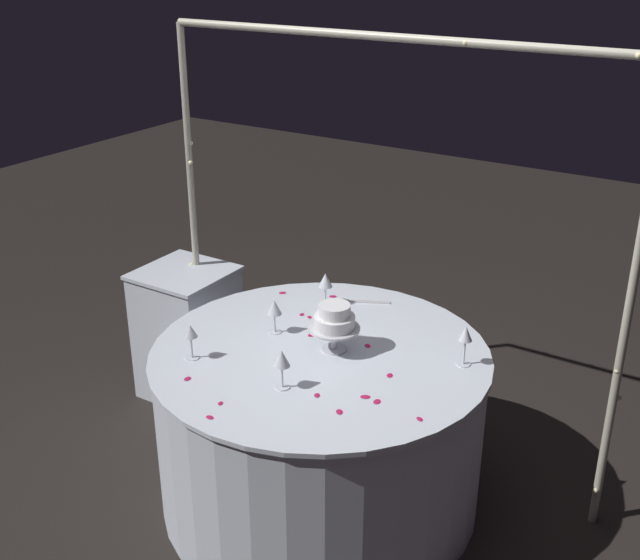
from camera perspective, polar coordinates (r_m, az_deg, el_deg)
The scene contains 27 objects.
ground_plane at distance 3.82m, azimuth -0.00°, elevation -15.19°, with size 12.00×12.00×0.00m, color black.
decorative_arch at distance 3.56m, azimuth 4.33°, elevation 6.65°, with size 2.30×0.06×2.02m.
main_table at distance 3.59m, azimuth -0.00°, elevation -10.48°, with size 1.46×1.46×0.76m.
side_table at distance 4.45m, azimuth -9.49°, elevation -3.73°, with size 0.47×0.47×0.74m.
tiered_cake at distance 3.34m, azimuth 1.05°, elevation -2.93°, with size 0.22×0.22×0.21m.
wine_glass_0 at distance 3.50m, azimuth -3.32°, elevation -2.04°, with size 0.07×0.07×0.16m.
wine_glass_1 at distance 3.08m, azimuth -2.78°, elevation -5.77°, with size 0.07×0.07×0.17m.
wine_glass_2 at distance 3.33m, azimuth -9.32°, elevation -3.80°, with size 0.06×0.06×0.16m.
wine_glass_3 at distance 3.29m, azimuth 10.44°, elevation -4.00°, with size 0.06×0.06×0.18m.
wine_glass_4 at distance 3.75m, azimuth 0.39°, elevation -0.11°, with size 0.07×0.07×0.17m.
cake_knife at distance 3.84m, azimuth 2.59°, elevation -1.53°, with size 0.27×0.15×0.01m.
rose_petal_0 at distance 3.06m, azimuth -7.19°, elevation -8.81°, with size 0.03×0.02×0.00m, color #C61951.
rose_petal_1 at distance 3.89m, azimuth 0.93°, elevation -1.19°, with size 0.04×0.03×0.00m, color #C61951.
rose_petal_2 at distance 3.06m, azimuth 4.12°, elevation -8.73°, with size 0.04×0.03×0.00m, color #C61951.
rose_petal_3 at distance 3.23m, azimuth 5.04°, elevation -6.86°, with size 0.03×0.02×0.00m, color #C61951.
rose_petal_4 at distance 2.99m, azimuth 1.39°, elevation -9.47°, with size 0.04×0.03×0.00m, color #C61951.
rose_petal_5 at distance 2.97m, azimuth 7.18°, elevation -9.91°, with size 0.03×0.02×0.00m, color #C61951.
rose_petal_6 at distance 3.08m, azimuth 3.27°, elevation -8.40°, with size 0.04×0.03×0.00m, color #C61951.
rose_petal_7 at distance 3.71m, azimuth -1.33°, elevation -2.50°, with size 0.03×0.02×0.00m, color #C61951.
rose_petal_8 at distance 2.99m, azimuth -7.95°, elevation -9.77°, with size 0.03×0.02×0.00m, color #C61951.
rose_petal_9 at distance 3.44m, azimuth 3.45°, elevation -4.76°, with size 0.04×0.03×0.00m, color #C61951.
rose_petal_10 at distance 3.53m, azimuth 1.62°, elevation -3.93°, with size 0.04×0.03×0.00m, color #C61951.
rose_petal_11 at distance 3.52m, azimuth -0.60°, elevation -3.98°, with size 0.04×0.03×0.00m, color #C61951.
rose_petal_12 at distance 3.93m, azimuth -2.72°, elevation -0.92°, with size 0.04×0.03×0.00m, color #C61951.
rose_petal_13 at distance 3.09m, azimuth -0.22°, elevation -8.30°, with size 0.03×0.02×0.00m, color #C61951.
rose_petal_14 at distance 3.68m, azimuth -0.77°, elevation -2.69°, with size 0.03×0.02×0.00m, color #C61951.
rose_petal_15 at distance 3.24m, azimuth -9.54°, elevation -7.02°, with size 0.03×0.02×0.00m, color #C61951.
Camera 1 is at (1.59, -2.51, 2.39)m, focal length 44.41 mm.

